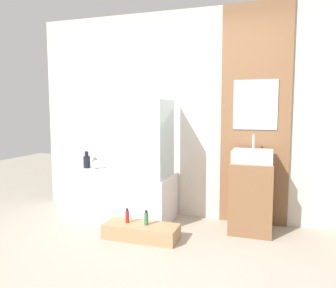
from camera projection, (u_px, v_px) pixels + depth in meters
ground_plane at (144, 272)px, 2.78m from camera, size 12.00×12.00×0.00m
wall_tiled_back at (191, 115)px, 4.14m from camera, size 4.20×0.06×2.60m
wall_wood_accent at (255, 115)px, 3.84m from camera, size 0.80×0.04×2.60m
bathtub at (119, 195)px, 4.15m from camera, size 1.38×0.64×0.57m
glass_shower_screen at (167, 139)px, 3.85m from camera, size 0.01×0.55×0.92m
wooden_step_bench at (141, 231)px, 3.50m from camera, size 0.80×0.31×0.16m
vanity_cabinet at (251, 197)px, 3.69m from camera, size 0.46×0.49×0.79m
sink at (253, 156)px, 3.64m from camera, size 0.43×0.37×0.30m
vase_tall_dark at (87, 161)px, 4.51m from camera, size 0.09×0.09×0.23m
vase_round_light at (97, 164)px, 4.45m from camera, size 0.11×0.11×0.11m
bottle_soap_primary at (127, 216)px, 3.53m from camera, size 0.04×0.04×0.16m
bottle_soap_secondary at (146, 218)px, 3.46m from camera, size 0.04×0.04×0.16m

